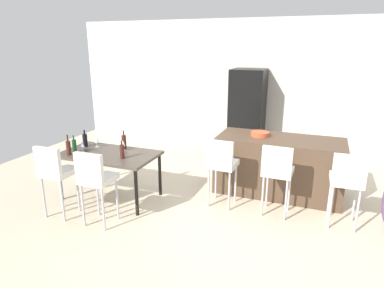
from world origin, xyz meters
TOP-DOWN VIEW (x-y plane):
  - ground_plane at (0.00, 0.00)m, footprint 10.00×10.00m
  - back_wall at (0.00, 3.07)m, footprint 10.00×0.12m
  - kitchen_island at (0.42, 0.64)m, footprint 1.97×0.85m
  - bar_chair_left at (-0.31, -0.17)m, footprint 0.41×0.41m
  - bar_chair_middle at (0.50, -0.17)m, footprint 0.41×0.41m
  - bar_chair_right at (1.37, -0.17)m, footprint 0.42×0.42m
  - dining_table at (-2.01, -0.53)m, footprint 1.48×0.85m
  - dining_chair_near at (-2.34, -1.31)m, footprint 0.41×0.41m
  - dining_chair_far at (-1.67, -1.31)m, footprint 0.41×0.41m
  - wine_bottle_left at (-1.90, -0.25)m, footprint 0.07×0.07m
  - wine_bottle_inner at (-2.56, -0.37)m, footprint 0.08×0.08m
  - wine_bottle_far at (-2.52, -0.68)m, footprint 0.07×0.07m
  - wine_bottle_end at (-2.51, -0.82)m, footprint 0.07×0.07m
  - wine_bottle_middle at (-1.67, -0.66)m, footprint 0.06×0.06m
  - wine_glass_right at (-1.86, -0.35)m, footprint 0.07×0.07m
  - wine_glass_near at (-2.42, -0.63)m, footprint 0.07×0.07m
  - wine_glass_corner at (-2.37, -0.33)m, footprint 0.07×0.07m
  - refrigerator at (-0.56, 2.63)m, footprint 0.72×0.68m
  - fruit_bowl at (0.09, 0.67)m, footprint 0.29×0.29m

SIDE VIEW (x-z plane):
  - ground_plane at x=0.00m, z-range 0.00..0.00m
  - kitchen_island at x=0.42m, z-range 0.00..0.92m
  - dining_table at x=-2.01m, z-range 0.30..1.04m
  - bar_chair_left at x=-0.31m, z-range 0.17..1.22m
  - bar_chair_middle at x=0.50m, z-range 0.17..1.22m
  - bar_chair_right at x=1.37m, z-range 0.17..1.22m
  - dining_chair_near at x=-2.34m, z-range 0.17..1.22m
  - dining_chair_far at x=-1.67m, z-range 0.17..1.22m
  - wine_bottle_far at x=-2.52m, z-range 0.71..0.98m
  - wine_bottle_middle at x=-1.67m, z-range 0.71..0.98m
  - wine_bottle_inner at x=-2.56m, z-range 0.71..0.99m
  - wine_bottle_end at x=-2.51m, z-range 0.70..1.01m
  - wine_bottle_left at x=-1.90m, z-range 0.71..1.01m
  - wine_glass_right at x=-1.86m, z-range 0.78..0.95m
  - wine_glass_near at x=-2.42m, z-range 0.78..0.95m
  - wine_glass_corner at x=-2.37m, z-range 0.78..0.95m
  - refrigerator at x=-0.56m, z-range 0.00..1.84m
  - fruit_bowl at x=0.09m, z-range 0.92..0.99m
  - back_wall at x=0.00m, z-range 0.00..2.90m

